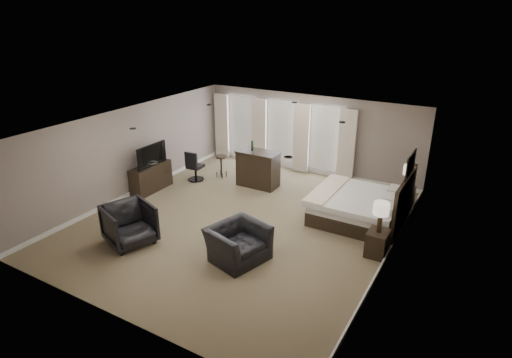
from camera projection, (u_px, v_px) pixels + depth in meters
The scene contains 16 objects.
room at pixel (241, 175), 10.65m from camera, with size 7.60×8.60×2.64m.
window_bay at pixel (280, 134), 14.45m from camera, with size 5.25×0.20×2.30m.
bed at pixel (360, 195), 10.97m from camera, with size 2.24×2.14×1.43m, color silver.
nightstand_near at pixel (377, 243), 9.56m from camera, with size 0.44×0.54×0.59m, color black.
nightstand_far at pixel (406, 197), 11.89m from camera, with size 0.42×0.51×0.56m, color black.
lamp_near at pixel (380, 217), 9.31m from camera, with size 0.34×0.34×0.71m, color beige.
lamp_far at pixel (409, 177), 11.66m from camera, with size 0.32×0.32×0.67m, color beige.
wall_art at pixel (410, 165), 10.06m from camera, with size 0.04×0.96×0.56m, color slate.
dresser at pixel (151, 178), 12.90m from camera, with size 0.45×1.40×0.81m, color black.
tv at pixel (150, 163), 12.72m from camera, with size 1.14×0.66×0.15m, color black.
armchair_near at pixel (238, 238), 9.31m from camera, with size 1.21×0.79×1.06m, color black.
armchair_far at pixel (129, 223), 9.96m from camera, with size 1.04×0.97×1.07m, color black.
bar_counter at pixel (258, 169), 13.16m from camera, with size 1.30×0.67×1.13m, color black.
bar_stool_left at pixel (221, 166), 13.91m from camera, with size 0.35×0.35×0.73m, color black.
bar_stool_right at pixel (265, 176), 13.15m from camera, with size 0.35×0.35×0.73m, color black.
desk_chair at pixel (195, 166), 13.61m from camera, with size 0.51×0.51×1.00m, color black.
Camera 1 is at (5.29, -8.38, 5.23)m, focal length 30.00 mm.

